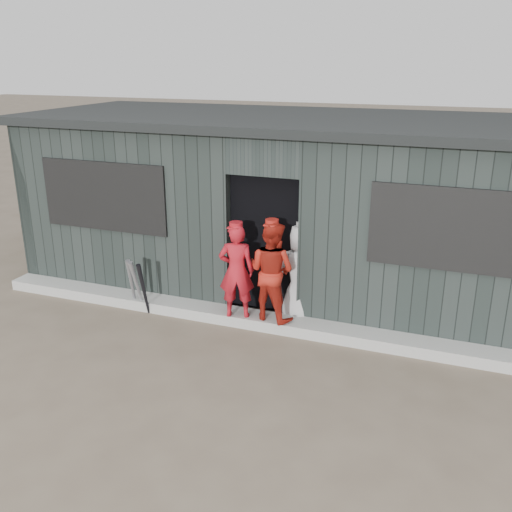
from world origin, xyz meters
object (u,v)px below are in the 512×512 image
at_px(bat_mid, 132,284).
at_px(player_red_left, 237,271).
at_px(player_grey_back, 301,273).
at_px(bat_right, 144,289).
at_px(player_red_right, 272,271).
at_px(bat_left, 137,286).
at_px(dugout, 295,204).

relative_size(bat_mid, player_red_left, 0.62).
bearing_deg(player_grey_back, bat_right, 3.56).
bearing_deg(player_red_left, player_red_right, 175.64).
bearing_deg(player_red_right, bat_left, 19.50).
bearing_deg(player_red_left, bat_left, -14.39).
height_order(player_red_left, player_grey_back, player_red_left).
distance_m(bat_right, player_red_left, 1.41).
height_order(bat_right, dugout, dugout).
relative_size(bat_right, dugout, 0.09).
height_order(player_grey_back, dugout, dugout).
distance_m(bat_left, player_red_left, 1.54).
xyz_separation_m(player_red_left, player_red_right, (0.45, 0.10, 0.03)).
distance_m(bat_left, bat_mid, 0.11).
xyz_separation_m(bat_right, player_grey_back, (2.09, 0.60, 0.30)).
bearing_deg(player_red_right, bat_mid, 18.56).
bearing_deg(player_grey_back, bat_mid, -0.38).
height_order(player_red_left, dugout, dugout).
bearing_deg(bat_mid, player_grey_back, 12.18).
distance_m(bat_mid, player_red_left, 1.64).
height_order(bat_left, dugout, dugout).
xyz_separation_m(bat_right, dugout, (1.58, 1.94, 0.90)).
distance_m(bat_mid, player_red_right, 2.09).
bearing_deg(bat_left, bat_mid, 166.62).
distance_m(player_red_right, player_grey_back, 0.48).
height_order(bat_right, player_grey_back, player_grey_back).
relative_size(bat_left, bat_right, 1.02).
height_order(bat_mid, bat_right, bat_mid).
bearing_deg(bat_left, player_red_left, 2.71).
relative_size(bat_left, player_grey_back, 0.57).
bearing_deg(dugout, bat_left, -132.88).
xyz_separation_m(bat_right, player_red_left, (1.34, 0.14, 0.40)).
bearing_deg(bat_left, bat_right, -26.83).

